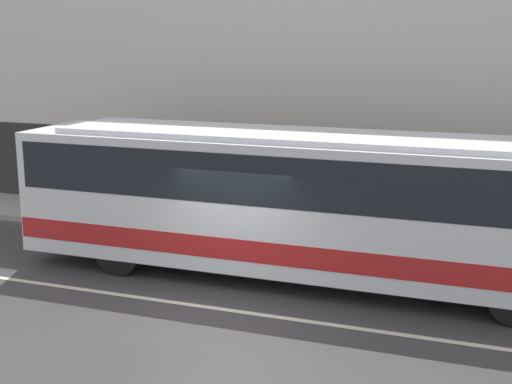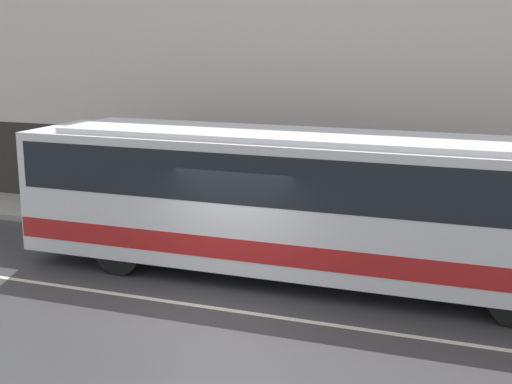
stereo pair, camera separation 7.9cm
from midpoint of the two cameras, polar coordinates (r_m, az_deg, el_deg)
ground_plane at (r=13.89m, az=-3.51°, el=-9.26°), size 60.00×60.00×0.00m
sidewalk at (r=18.48m, az=2.98°, el=-3.43°), size 60.00×2.37×0.16m
building_facade at (r=19.05m, az=4.35°, el=11.24°), size 60.00×0.35×9.83m
lane_stripe at (r=13.89m, az=-3.51°, el=-9.25°), size 54.00×0.14×0.01m
transit_bus at (r=15.05m, az=3.17°, el=-0.44°), size 12.23×2.59×3.16m
pedestrian_waiting at (r=19.63m, az=-7.52°, el=-0.07°), size 0.36×0.36×1.61m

